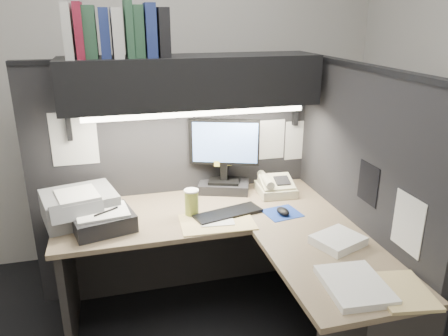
{
  "coord_description": "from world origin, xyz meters",
  "views": [
    {
      "loc": [
        -0.37,
        -1.87,
        1.89
      ],
      "look_at": [
        0.26,
        0.51,
        1.01
      ],
      "focal_mm": 35.0,
      "sensor_mm": 36.0,
      "label": 1
    }
  ],
  "objects": [
    {
      "name": "wall_back",
      "position": [
        0.0,
        1.5,
        1.35
      ],
      "size": [
        3.5,
        0.04,
        2.7
      ],
      "primitive_type": "cube",
      "color": "#BAB7B1",
      "rests_on": "floor"
    },
    {
      "name": "partition_back",
      "position": [
        0.03,
        0.93,
        0.8
      ],
      "size": [
        1.9,
        0.06,
        1.6
      ],
      "primitive_type": "cube",
      "color": "black",
      "rests_on": "floor"
    },
    {
      "name": "partition_right",
      "position": [
        0.98,
        0.18,
        0.8
      ],
      "size": [
        0.06,
        1.5,
        1.6
      ],
      "primitive_type": "cube",
      "color": "black",
      "rests_on": "floor"
    },
    {
      "name": "desk",
      "position": [
        0.43,
        -0.0,
        0.44
      ],
      "size": [
        1.7,
        1.53,
        0.73
      ],
      "color": "#907B5B",
      "rests_on": "floor"
    },
    {
      "name": "overhead_shelf",
      "position": [
        0.12,
        0.75,
        1.5
      ],
      "size": [
        1.55,
        0.34,
        0.3
      ],
      "primitive_type": "cube",
      "color": "black",
      "rests_on": "partition_back"
    },
    {
      "name": "task_light_tube",
      "position": [
        0.12,
        0.61,
        1.33
      ],
      "size": [
        1.32,
        0.04,
        0.04
      ],
      "primitive_type": "cylinder",
      "rotation": [
        0.0,
        1.57,
        0.0
      ],
      "color": "white",
      "rests_on": "overhead_shelf"
    },
    {
      "name": "monitor",
      "position": [
        0.35,
        0.82,
        0.93
      ],
      "size": [
        0.45,
        0.31,
        0.51
      ],
      "rotation": [
        0.0,
        0.0,
        -0.35
      ],
      "color": "black",
      "rests_on": "desk"
    },
    {
      "name": "keyboard",
      "position": [
        0.27,
        0.44,
        0.74
      ],
      "size": [
        0.44,
        0.24,
        0.02
      ],
      "primitive_type": "cube",
      "rotation": [
        0.0,
        0.0,
        0.25
      ],
      "color": "black",
      "rests_on": "desk"
    },
    {
      "name": "mousepad",
      "position": [
        0.6,
        0.38,
        0.73
      ],
      "size": [
        0.24,
        0.22,
        0.0
      ],
      "primitive_type": "cube",
      "rotation": [
        0.0,
        0.0,
        0.15
      ],
      "color": "navy",
      "rests_on": "desk"
    },
    {
      "name": "mouse",
      "position": [
        0.59,
        0.36,
        0.75
      ],
      "size": [
        0.08,
        0.11,
        0.04
      ],
      "primitive_type": "ellipsoid",
      "rotation": [
        0.0,
        0.0,
        0.14
      ],
      "color": "black",
      "rests_on": "mousepad"
    },
    {
      "name": "telephone",
      "position": [
        0.67,
        0.69,
        0.78
      ],
      "size": [
        0.25,
        0.26,
        0.1
      ],
      "primitive_type": "cube",
      "rotation": [
        0.0,
        0.0,
        -0.07
      ],
      "color": "beige",
      "rests_on": "desk"
    },
    {
      "name": "coffee_cup",
      "position": [
        0.06,
        0.5,
        0.81
      ],
      "size": [
        0.11,
        0.11,
        0.16
      ],
      "primitive_type": "cylinder",
      "rotation": [
        0.0,
        0.0,
        -0.34
      ],
      "color": "#A4B147",
      "rests_on": "desk"
    },
    {
      "name": "printer",
      "position": [
        -0.59,
        0.63,
        0.81
      ],
      "size": [
        0.48,
        0.43,
        0.16
      ],
      "primitive_type": "cube",
      "rotation": [
        0.0,
        0.0,
        0.25
      ],
      "color": "gray",
      "rests_on": "desk"
    },
    {
      "name": "notebook_stack",
      "position": [
        -0.46,
        0.45,
        0.78
      ],
      "size": [
        0.38,
        0.34,
        0.1
      ],
      "primitive_type": "cube",
      "rotation": [
        0.0,
        0.0,
        0.24
      ],
      "color": "black",
      "rests_on": "desk"
    },
    {
      "name": "open_folder",
      "position": [
        0.18,
        0.36,
        0.73
      ],
      "size": [
        0.44,
        0.3,
        0.01
      ],
      "primitive_type": "cube",
      "rotation": [
        0.0,
        0.0,
        -0.05
      ],
      "color": "#D7BD79",
      "rests_on": "desk"
    },
    {
      "name": "paper_stack_a",
      "position": [
        0.74,
        -0.05,
        0.75
      ],
      "size": [
        0.3,
        0.28,
        0.05
      ],
      "primitive_type": "cube",
      "rotation": [
        0.0,
        0.0,
        0.36
      ],
      "color": "white",
      "rests_on": "desk"
    },
    {
      "name": "paper_stack_b",
      "position": [
        0.62,
        -0.42,
        0.75
      ],
      "size": [
        0.29,
        0.35,
        0.03
      ],
      "primitive_type": "cube",
      "rotation": [
        0.0,
        0.0,
        -0.08
      ],
      "color": "white",
      "rests_on": "desk"
    },
    {
      "name": "manila_stack",
      "position": [
        0.8,
        -0.51,
        0.74
      ],
      "size": [
        0.28,
        0.33,
        0.02
      ],
      "primitive_type": "cube",
      "rotation": [
        0.0,
        0.0,
        -0.17
      ],
      "color": "#D7BD79",
      "rests_on": "desk"
    },
    {
      "name": "binder_row",
      "position": [
        -0.29,
        0.74,
        1.79
      ],
      "size": [
        0.56,
        0.26,
        0.31
      ],
      "color": "beige",
      "rests_on": "overhead_shelf"
    },
    {
      "name": "pinned_papers",
      "position": [
        0.42,
        0.56,
        1.05
      ],
      "size": [
        1.76,
        1.31,
        0.51
      ],
      "color": "white",
      "rests_on": "partition_back"
    }
  ]
}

